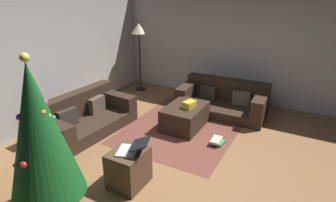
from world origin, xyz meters
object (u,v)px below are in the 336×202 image
object	(u,v)px
corner_lamp	(139,34)
tv_remote	(187,108)
side_table	(129,168)
gift_box	(189,104)
laptop	(132,148)
ottoman	(185,116)
couch_left	(85,117)
couch_right	(223,100)
christmas_tree	(39,133)
book_stack	(217,141)

from	to	relation	value
corner_lamp	tv_remote	bearing A→B (deg)	-125.70
tv_remote	side_table	bearing A→B (deg)	-148.37
gift_box	laptop	distance (m)	1.88
ottoman	gift_box	bearing A→B (deg)	-102.98
tv_remote	laptop	distance (m)	1.83
ottoman	tv_remote	world-z (taller)	tv_remote
couch_left	gift_box	bearing A→B (deg)	124.68
ottoman	laptop	size ratio (longest dim) A/B	1.88
tv_remote	couch_right	bearing A→B (deg)	14.23
ottoman	tv_remote	xyz separation A→B (m)	(-0.08, -0.07, 0.23)
laptop	side_table	bearing A→B (deg)	109.44
couch_right	tv_remote	distance (m)	1.19
couch_right	christmas_tree	size ratio (longest dim) A/B	0.94
couch_left	laptop	distance (m)	1.97
book_stack	corner_lamp	xyz separation A→B (m)	(1.67, 2.70, 1.39)
couch_right	christmas_tree	world-z (taller)	christmas_tree
christmas_tree	ottoman	bearing A→B (deg)	-10.57
ottoman	christmas_tree	world-z (taller)	christmas_tree
couch_right	corner_lamp	xyz separation A→B (m)	(0.31, 2.34, 1.18)
laptop	book_stack	bearing A→B (deg)	-22.26
laptop	book_stack	size ratio (longest dim) A/B	1.71
ottoman	christmas_tree	distance (m)	2.92
gift_box	side_table	world-z (taller)	gift_box
ottoman	side_table	bearing A→B (deg)	-178.04
tv_remote	corner_lamp	distance (m)	2.64
laptop	couch_left	bearing A→B (deg)	62.65
gift_box	side_table	size ratio (longest dim) A/B	0.45
book_stack	tv_remote	bearing A→B (deg)	71.26
book_stack	side_table	bearing A→B (deg)	156.16
side_table	book_stack	world-z (taller)	side_table
christmas_tree	side_table	distance (m)	1.28
gift_box	corner_lamp	distance (m)	2.61
side_table	book_stack	xyz separation A→B (m)	(1.61, -0.71, -0.21)
tv_remote	book_stack	world-z (taller)	tv_remote
couch_left	side_table	bearing A→B (deg)	65.66
couch_left	gift_box	world-z (taller)	couch_left
book_stack	corner_lamp	world-z (taller)	corner_lamp
gift_box	corner_lamp	world-z (taller)	corner_lamp
ottoman	couch_left	bearing A→B (deg)	122.26
tv_remote	side_table	distance (m)	1.86
christmas_tree	book_stack	size ratio (longest dim) A/B	6.76
corner_lamp	couch_right	bearing A→B (deg)	-97.52
couch_left	ottoman	size ratio (longest dim) A/B	1.96
ottoman	gift_box	distance (m)	0.30
book_stack	laptop	bearing A→B (deg)	157.74
gift_box	laptop	bearing A→B (deg)	-179.02
gift_box	christmas_tree	xyz separation A→B (m)	(-2.73, 0.61, 0.55)
side_table	laptop	xyz separation A→B (m)	(0.02, -0.06, 0.32)
couch_left	ottoman	distance (m)	1.89
laptop	corner_lamp	bearing A→B (deg)	32.16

